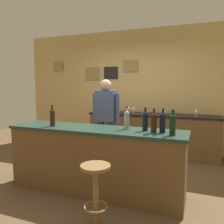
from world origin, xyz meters
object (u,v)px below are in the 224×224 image
wine_bottle_c (145,120)px  wine_glass_b (133,108)px  wine_glass_d (196,111)px  bar_stool (96,185)px  wine_bottle_f (173,124)px  wine_bottle_b (127,119)px  wine_glass_a (129,108)px  bartender (106,117)px  wine_bottle_e (163,122)px  wine_bottle_d (154,122)px  wine_bottle_a (52,117)px  coffee_mug (173,113)px  wine_glass_c (162,109)px

wine_bottle_c → wine_glass_b: 2.20m
wine_glass_b → wine_glass_d: size_ratio=1.00×
bar_stool → wine_bottle_f: (0.70, 0.66, 0.60)m
wine_bottle_b → wine_glass_a: size_ratio=1.97×
bartender → wine_glass_a: size_ratio=10.45×
wine_bottle_b → wine_bottle_f: (0.63, -0.17, 0.00)m
bar_stool → wine_bottle_e: wine_bottle_e is taller
bar_stool → wine_bottle_d: wine_bottle_d is taller
wine_bottle_a → wine_bottle_c: bearing=7.0°
wine_bottle_b → coffee_mug: 1.95m
wine_bottle_b → wine_glass_d: 2.12m
wine_bottle_d → wine_bottle_e: size_ratio=1.00×
wine_glass_b → wine_bottle_a: bearing=-104.7°
wine_glass_b → coffee_mug: bearing=-9.5°
wine_bottle_e → wine_glass_a: 2.37m
wine_glass_d → coffee_mug: bearing=-175.7°
wine_bottle_d → wine_glass_d: (0.46, 2.05, -0.05)m
wine_glass_a → wine_bottle_b: bearing=-73.7°
wine_bottle_e → wine_glass_b: bearing=114.8°
wine_bottle_e → wine_bottle_b: bearing=171.9°
wine_bottle_c → wine_bottle_f: (0.37, -0.16, 0.00)m
bartender → wine_bottle_e: 1.52m
bartender → bar_stool: bartender is taller
bartender → wine_glass_c: bearing=49.7°
wine_bottle_c → wine_glass_d: size_ratio=1.97×
wine_bottle_d → wine_bottle_e: 0.11m
wine_bottle_c → bartender: bearing=135.9°
wine_glass_b → coffee_mug: wine_glass_b is taller
wine_bottle_a → wine_bottle_e: size_ratio=1.00×
bartender → wine_glass_a: (0.09, 1.14, 0.07)m
wine_bottle_e → coffee_mug: 1.98m
bar_stool → wine_glass_a: 2.97m
wine_glass_b → wine_glass_c: size_ratio=1.00×
coffee_mug → wine_bottle_d: bearing=-90.1°
wine_bottle_b → coffee_mug: size_ratio=2.45×
wine_bottle_c → wine_bottle_d: bearing=-35.9°
wine_bottle_b → wine_bottle_d: size_ratio=1.00×
wine_bottle_a → coffee_mug: size_ratio=2.45×
wine_bottle_d → wine_glass_c: wine_bottle_d is taller
wine_bottle_c → wine_glass_b: bearing=109.9°
wine_bottle_e → coffee_mug: bearing=92.8°
wine_bottle_b → wine_bottle_c: (0.26, -0.02, 0.00)m
wine_bottle_a → wine_glass_c: size_ratio=1.97×
wine_bottle_e → wine_glass_d: bearing=79.8°
wine_bottle_c → wine_glass_b: (-0.75, 2.07, -0.05)m
wine_bottle_f → wine_glass_a: 2.52m
wine_bottle_b → wine_bottle_d: 0.41m
wine_glass_d → coffee_mug: 0.46m
wine_bottle_a → wine_glass_a: (0.48, 2.21, -0.05)m
bartender → wine_glass_d: 1.86m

